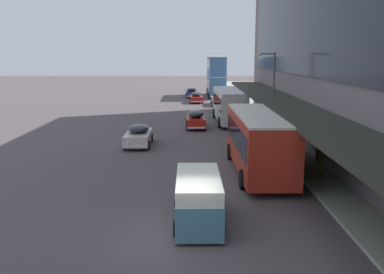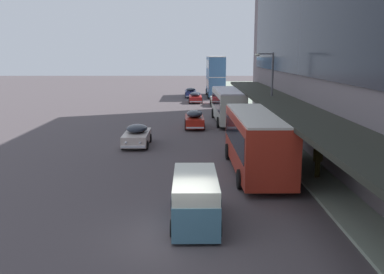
% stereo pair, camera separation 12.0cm
% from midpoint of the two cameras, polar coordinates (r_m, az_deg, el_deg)
% --- Properties ---
extents(ground, '(240.00, 240.00, 0.00)m').
position_cam_midpoint_polar(ground, '(16.17, -0.42, -13.35)').
color(ground, '#4F4649').
extents(transit_bus_kerbside_front, '(2.80, 10.10, 6.33)m').
position_cam_midpoint_polar(transit_bus_kerbside_front, '(68.55, 3.42, 8.26)').
color(transit_bus_kerbside_front, teal).
rests_on(transit_bus_kerbside_front, ground).
extents(transit_bus_kerbside_rear, '(2.94, 9.66, 3.42)m').
position_cam_midpoint_polar(transit_bus_kerbside_rear, '(24.36, 8.97, -0.28)').
color(transit_bus_kerbside_rear, '#B42C1C').
rests_on(transit_bus_kerbside_rear, ground).
extents(transit_bus_kerbside_far, '(2.88, 9.73, 3.25)m').
position_cam_midpoint_polar(transit_bus_kerbside_far, '(42.23, 5.14, 4.43)').
color(transit_bus_kerbside_far, beige).
rests_on(transit_bus_kerbside_far, ground).
extents(sedan_oncoming_front, '(1.93, 4.45, 1.54)m').
position_cam_midpoint_polar(sedan_oncoming_front, '(31.83, -7.03, 0.23)').
color(sedan_oncoming_front, beige).
rests_on(sedan_oncoming_front, ground).
extents(sedan_second_mid, '(1.85, 4.51, 1.64)m').
position_cam_midpoint_polar(sedan_second_mid, '(39.18, 0.65, 2.39)').
color(sedan_second_mid, '#AF1F14').
rests_on(sedan_second_mid, ground).
extents(sedan_lead_mid, '(1.87, 4.31, 1.51)m').
position_cam_midpoint_polar(sedan_lead_mid, '(59.78, 0.77, 5.31)').
color(sedan_lead_mid, '#B01F1E').
rests_on(sedan_lead_mid, ground).
extents(sedan_trailing_near, '(1.78, 4.96, 1.54)m').
position_cam_midpoint_polar(sedan_trailing_near, '(56.90, 3.65, 5.02)').
color(sedan_trailing_near, beige).
rests_on(sedan_trailing_near, ground).
extents(sedan_second_near, '(1.84, 4.65, 1.50)m').
position_cam_midpoint_polar(sedan_second_near, '(67.30, 0.10, 5.96)').
color(sedan_second_near, navy).
rests_on(sedan_second_near, ground).
extents(sedan_lead_near, '(1.92, 4.39, 1.62)m').
position_cam_midpoint_polar(sedan_lead_near, '(33.18, 7.56, 0.71)').
color(sedan_lead_near, '#B31811').
rests_on(sedan_lead_near, ground).
extents(vw_van, '(1.94, 4.57, 1.96)m').
position_cam_midpoint_polar(vw_van, '(17.19, 0.87, -7.90)').
color(vw_van, teal).
rests_on(vw_van, ground).
extents(pedestrian_at_kerb, '(0.58, 0.37, 1.86)m').
position_cam_midpoint_polar(pedestrian_at_kerb, '(23.88, 16.82, -2.76)').
color(pedestrian_at_kerb, '#332A0F').
rests_on(pedestrian_at_kerb, sidewalk_kerb).
extents(street_lamp, '(1.50, 0.28, 6.64)m').
position_cam_midpoint_polar(street_lamp, '(33.85, 10.66, 6.35)').
color(street_lamp, '#4C4C51').
rests_on(street_lamp, sidewalk_kerb).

